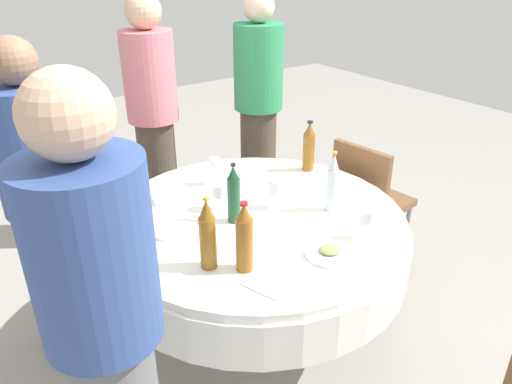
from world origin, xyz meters
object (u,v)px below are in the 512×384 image
(person_mid, at_px, (44,206))
(chair_east, at_px, (367,196))
(person_inner, at_px, (107,338))
(wine_glass_right, at_px, (276,187))
(plate_south, at_px, (288,183))
(bottle_amber_right, at_px, (244,239))
(plate_far, at_px, (174,229))
(wine_glass_east, at_px, (219,192))
(bottle_dark_green_west, at_px, (234,195))
(bottle_amber_mid, at_px, (309,147))
(bottle_clear_front, at_px, (332,183))
(bottle_amber_inner, at_px, (208,235))
(wine_glass_left, at_px, (215,166))
(person_west, at_px, (258,110))
(dining_table, at_px, (256,240))
(person_front, at_px, (153,118))
(wine_glass_inner, at_px, (367,217))
(plate_near, at_px, (330,252))

(person_mid, distance_m, chair_east, 1.87)
(person_inner, xyz_separation_m, chair_east, (-1.89, -0.66, -0.37))
(wine_glass_right, height_order, plate_south, wine_glass_right)
(bottle_amber_right, distance_m, plate_far, 0.47)
(wine_glass_east, bearing_deg, bottle_dark_green_west, 87.26)
(bottle_amber_mid, distance_m, wine_glass_right, 0.51)
(bottle_dark_green_west, distance_m, bottle_clear_front, 0.49)
(bottle_amber_inner, xyz_separation_m, person_inner, (0.53, 0.32, -0.00))
(chair_east, bearing_deg, wine_glass_left, -115.25)
(bottle_clear_front, height_order, wine_glass_right, bottle_clear_front)
(plate_far, height_order, person_west, person_west)
(dining_table, xyz_separation_m, bottle_amber_inner, (0.41, 0.23, 0.30))
(person_front, xyz_separation_m, person_inner, (1.01, 1.82, -0.00))
(wine_glass_left, xyz_separation_m, person_mid, (0.88, -0.09, -0.01))
(bottle_amber_inner, relative_size, person_inner, 0.19)
(bottle_amber_inner, xyz_separation_m, plate_far, (-0.01, -0.34, -0.14))
(person_mid, height_order, person_inner, person_inner)
(plate_south, height_order, person_front, person_front)
(bottle_dark_green_west, height_order, wine_glass_east, bottle_dark_green_west)
(bottle_amber_inner, relative_size, person_mid, 0.20)
(bottle_clear_front, height_order, wine_glass_inner, bottle_clear_front)
(wine_glass_inner, bearing_deg, bottle_clear_front, -102.98)
(person_west, xyz_separation_m, chair_east, (-0.19, 0.90, -0.37))
(bottle_amber_inner, xyz_separation_m, person_west, (-1.16, -1.24, -0.01))
(plate_south, distance_m, plate_far, 0.74)
(bottle_amber_mid, distance_m, person_west, 0.77)
(wine_glass_left, bearing_deg, bottle_amber_inner, 56.28)
(wine_glass_left, distance_m, plate_south, 0.41)
(dining_table, bearing_deg, wine_glass_left, -93.69)
(person_west, xyz_separation_m, person_front, (0.68, -0.26, 0.01))
(bottle_amber_inner, height_order, person_west, person_west)
(bottle_dark_green_west, distance_m, plate_far, 0.32)
(wine_glass_left, height_order, person_front, person_front)
(person_inner, bearing_deg, wine_glass_left, -75.29)
(bottle_clear_front, distance_m, person_front, 1.47)
(bottle_clear_front, xyz_separation_m, person_west, (-0.42, -1.18, -0.00))
(plate_far, bearing_deg, wine_glass_right, 169.27)
(plate_south, height_order, plate_far, same)
(dining_table, distance_m, person_inner, 1.13)
(wine_glass_east, height_order, person_inner, person_inner)
(bottle_amber_mid, height_order, person_west, person_west)
(person_mid, bearing_deg, wine_glass_inner, -99.97)
(dining_table, distance_m, bottle_amber_inner, 0.55)
(bottle_amber_inner, xyz_separation_m, wine_glass_east, (-0.30, -0.39, -0.05))
(person_mid, bearing_deg, person_front, -19.54)
(bottle_dark_green_west, height_order, bottle_clear_front, bottle_clear_front)
(plate_near, height_order, person_front, person_front)
(wine_glass_right, relative_size, person_front, 0.09)
(wine_glass_right, distance_m, chair_east, 0.88)
(wine_glass_right, bearing_deg, chair_east, -173.11)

